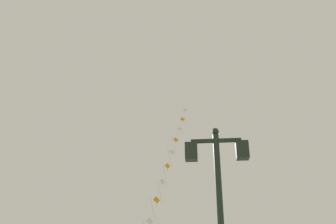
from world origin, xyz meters
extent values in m
sphere|color=#1E2D23|center=(1.73, 7.57, 4.61)|extent=(0.16, 0.16, 0.16)
cube|color=#1E2D23|center=(1.73, 7.57, 4.38)|extent=(1.15, 0.08, 0.08)
cube|color=#1E2D23|center=(1.16, 7.57, 4.13)|extent=(0.28, 0.28, 0.40)
cube|color=beige|center=(1.16, 7.57, 4.13)|extent=(0.19, 0.19, 0.30)
cube|color=#1E2D23|center=(2.31, 7.57, 4.13)|extent=(0.28, 0.28, 0.40)
cube|color=beige|center=(2.31, 7.57, 4.13)|extent=(0.19, 0.19, 0.30)
cylinder|color=silver|center=(-1.98, 23.20, 5.05)|extent=(0.26, 1.34, 1.55)
cylinder|color=silver|center=(-1.74, 24.52, 6.59)|extent=(0.26, 1.34, 1.55)
cylinder|color=silver|center=(-1.50, 25.84, 8.13)|extent=(0.26, 1.34, 1.55)
cylinder|color=silver|center=(-1.26, 27.16, 9.67)|extent=(0.26, 1.34, 1.55)
cylinder|color=silver|center=(-1.02, 28.48, 11.21)|extent=(0.26, 1.34, 1.55)
cylinder|color=silver|center=(-0.78, 29.79, 12.75)|extent=(0.26, 1.34, 1.55)
cylinder|color=silver|center=(-0.54, 31.11, 14.30)|extent=(0.26, 1.34, 1.55)
cylinder|color=silver|center=(-0.30, 32.43, 15.84)|extent=(0.26, 1.34, 1.55)
cube|color=white|center=(-2.10, 22.55, 4.28)|extent=(0.49, 0.08, 0.50)
cube|color=orange|center=(-1.86, 23.86, 5.82)|extent=(0.49, 0.07, 0.50)
cylinder|color=orange|center=(-1.86, 23.86, 5.49)|extent=(0.02, 0.05, 0.27)
cube|color=white|center=(-1.62, 25.18, 7.36)|extent=(0.50, 0.05, 0.50)
cylinder|color=white|center=(-1.62, 25.18, 6.99)|extent=(0.02, 0.03, 0.34)
cube|color=orange|center=(-1.38, 26.50, 8.90)|extent=(0.46, 0.21, 0.50)
cylinder|color=orange|center=(-1.38, 26.50, 8.55)|extent=(0.04, 0.06, 0.30)
cube|color=white|center=(-1.14, 27.82, 10.44)|extent=(0.49, 0.13, 0.50)
cylinder|color=white|center=(-1.14, 27.82, 10.10)|extent=(0.03, 0.06, 0.29)
cube|color=orange|center=(-0.90, 29.14, 11.98)|extent=(0.50, 0.06, 0.50)
cylinder|color=orange|center=(-0.90, 29.14, 11.64)|extent=(0.02, 0.05, 0.29)
cube|color=white|center=(-0.66, 30.45, 13.53)|extent=(0.48, 0.17, 0.50)
cylinder|color=white|center=(-0.66, 30.45, 13.13)|extent=(0.03, 0.06, 0.38)
cube|color=orange|center=(-0.42, 31.77, 15.07)|extent=(0.48, 0.16, 0.50)
cylinder|color=orange|center=(-0.42, 31.77, 14.71)|extent=(0.03, 0.06, 0.30)
cube|color=white|center=(-0.18, 33.09, 16.61)|extent=(0.50, 0.05, 0.50)
cylinder|color=white|center=(-0.18, 33.09, 16.28)|extent=(0.02, 0.03, 0.26)
camera|label=1|loc=(1.41, -0.03, 1.78)|focal=36.86mm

